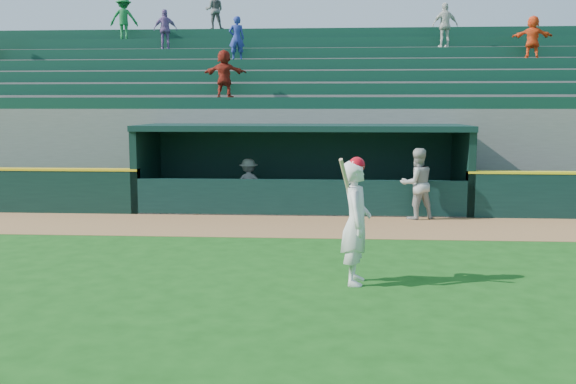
# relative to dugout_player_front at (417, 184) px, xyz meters

# --- Properties ---
(ground) EXTENTS (120.00, 120.00, 0.00)m
(ground) POSITION_rel_dugout_player_front_xyz_m (-3.12, -6.18, -0.95)
(ground) COLOR #144912
(ground) RESTS_ON ground
(warning_track) EXTENTS (40.00, 3.00, 0.01)m
(warning_track) POSITION_rel_dugout_player_front_xyz_m (-3.12, -1.28, -0.94)
(warning_track) COLOR olive
(warning_track) RESTS_ON ground
(dugout_player_front) EXTENTS (1.10, 0.97, 1.89)m
(dugout_player_front) POSITION_rel_dugout_player_front_xyz_m (0.00, 0.00, 0.00)
(dugout_player_front) COLOR #A6A6A1
(dugout_player_front) RESTS_ON ground
(dugout_player_inside) EXTENTS (1.04, 0.71, 1.47)m
(dugout_player_inside) POSITION_rel_dugout_player_front_xyz_m (-4.68, 1.47, -0.21)
(dugout_player_inside) COLOR gray
(dugout_player_inside) RESTS_ON ground
(dugout) EXTENTS (9.40, 2.80, 2.46)m
(dugout) POSITION_rel_dugout_player_front_xyz_m (-3.12, 1.82, 0.41)
(dugout) COLOR slate
(dugout) RESTS_ON ground
(stands) EXTENTS (34.50, 6.25, 7.51)m
(stands) POSITION_rel_dugout_player_front_xyz_m (-3.13, 6.39, 1.45)
(stands) COLOR slate
(stands) RESTS_ON ground
(batter_at_plate) EXTENTS (0.59, 0.86, 2.16)m
(batter_at_plate) POSITION_rel_dugout_player_front_xyz_m (-1.86, -6.45, 0.12)
(batter_at_plate) COLOR silver
(batter_at_plate) RESTS_ON ground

